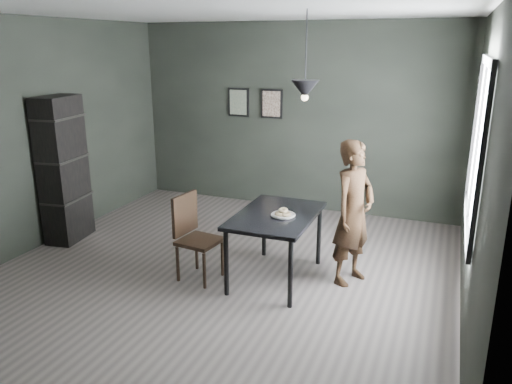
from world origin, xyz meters
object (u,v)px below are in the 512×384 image
at_px(shelf_unit, 63,170).
at_px(wood_chair, 193,231).
at_px(white_plate, 283,216).
at_px(woman, 353,213).
at_px(pendant_lamp, 305,89).
at_px(cafe_table, 276,221).

bearing_deg(shelf_unit, wood_chair, -18.50).
height_order(white_plate, wood_chair, wood_chair).
relative_size(woman, wood_chair, 1.65).
height_order(wood_chair, pendant_lamp, pendant_lamp).
xyz_separation_m(woman, wood_chair, (-1.62, -0.54, -0.24)).
xyz_separation_m(cafe_table, shelf_unit, (-2.92, 0.11, 0.26)).
relative_size(cafe_table, pendant_lamp, 1.39).
height_order(cafe_table, wood_chair, wood_chair).
height_order(white_plate, woman, woman).
relative_size(wood_chair, pendant_lamp, 1.09).
distance_m(white_plate, pendant_lamp, 1.31).
xyz_separation_m(white_plate, wood_chair, (-0.94, -0.25, -0.22)).
bearing_deg(shelf_unit, white_plate, -10.50).
height_order(cafe_table, white_plate, white_plate).
bearing_deg(white_plate, pendant_lamp, 42.06).
relative_size(cafe_table, woman, 0.77).
distance_m(woman, pendant_lamp, 1.39).
bearing_deg(woman, cafe_table, 133.08).
distance_m(wood_chair, pendant_lamp, 1.91).
relative_size(white_plate, pendant_lamp, 0.27).
bearing_deg(shelf_unit, pendant_lamp, -7.79).
distance_m(white_plate, wood_chair, 1.00).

